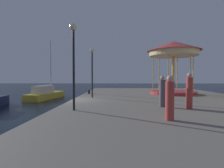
% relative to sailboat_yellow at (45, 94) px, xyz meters
% --- Properties ---
extents(ground_plane, '(120.00, 120.00, 0.00)m').
position_rel_sailboat_yellow_xyz_m(ground_plane, '(4.85, -6.76, -0.60)').
color(ground_plane, black).
extents(quay_dock, '(14.50, 28.61, 0.80)m').
position_rel_sailboat_yellow_xyz_m(quay_dock, '(12.10, -6.76, -0.20)').
color(quay_dock, slate).
rests_on(quay_dock, ground).
extents(sailboat_yellow, '(2.66, 6.24, 6.97)m').
position_rel_sailboat_yellow_xyz_m(sailboat_yellow, '(0.00, 0.00, 0.00)').
color(sailboat_yellow, gold).
rests_on(sailboat_yellow, ground).
extents(carousel, '(5.38, 5.38, 5.39)m').
position_rel_sailboat_yellow_xyz_m(carousel, '(14.08, -1.86, 4.26)').
color(carousel, '#B23333').
rests_on(carousel, quay_dock).
extents(lamp_post_near_edge, '(0.36, 0.36, 4.45)m').
position_rel_sailboat_yellow_xyz_m(lamp_post_near_edge, '(6.06, -11.06, 3.23)').
color(lamp_post_near_edge, black).
rests_on(lamp_post_near_edge, quay_dock).
extents(lamp_post_mid_promenade, '(0.36, 0.36, 4.14)m').
position_rel_sailboat_yellow_xyz_m(lamp_post_mid_promenade, '(6.21, -5.33, 3.05)').
color(lamp_post_mid_promenade, black).
rests_on(lamp_post_mid_promenade, quay_dock).
extents(bollard_north, '(0.24, 0.24, 0.40)m').
position_rel_sailboat_yellow_xyz_m(bollard_north, '(5.42, -2.00, 0.40)').
color(bollard_north, '#2D2D33').
rests_on(bollard_north, quay_dock).
extents(person_mid_promenade, '(0.34, 0.34, 1.80)m').
position_rel_sailboat_yellow_xyz_m(person_mid_promenade, '(10.90, -9.90, 1.05)').
color(person_mid_promenade, '#514C56').
rests_on(person_mid_promenade, quay_dock).
extents(person_by_the_water, '(0.34, 0.34, 1.95)m').
position_rel_sailboat_yellow_xyz_m(person_by_the_water, '(12.22, -10.41, 1.12)').
color(person_by_the_water, '#B23833').
rests_on(person_by_the_water, quay_dock).
extents(person_far_corner, '(0.34, 0.34, 1.78)m').
position_rel_sailboat_yellow_xyz_m(person_far_corner, '(10.37, -13.06, 1.04)').
color(person_far_corner, '#B23833').
rests_on(person_far_corner, quay_dock).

